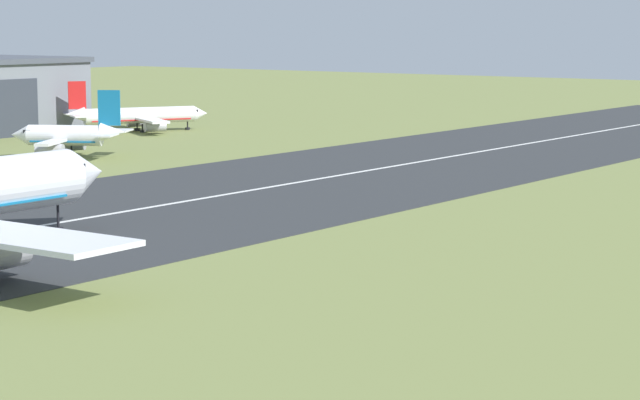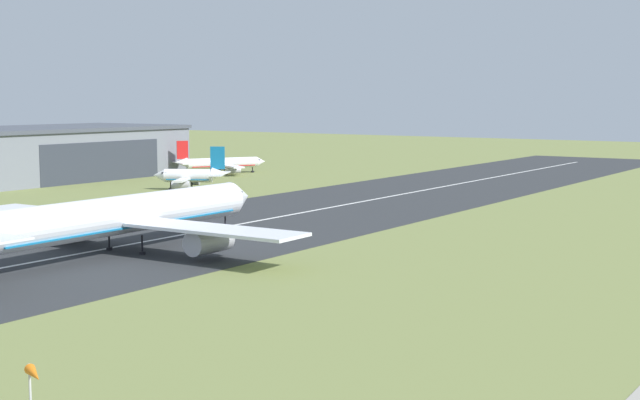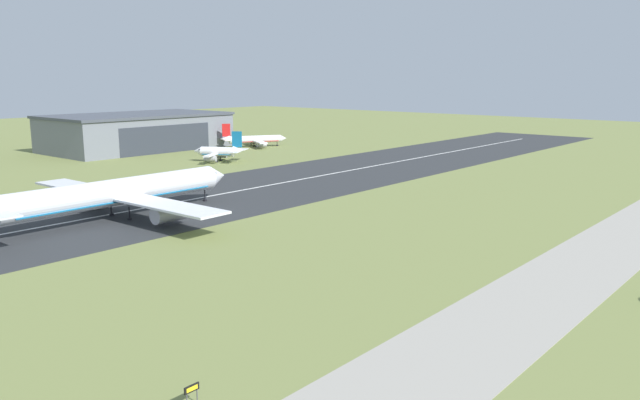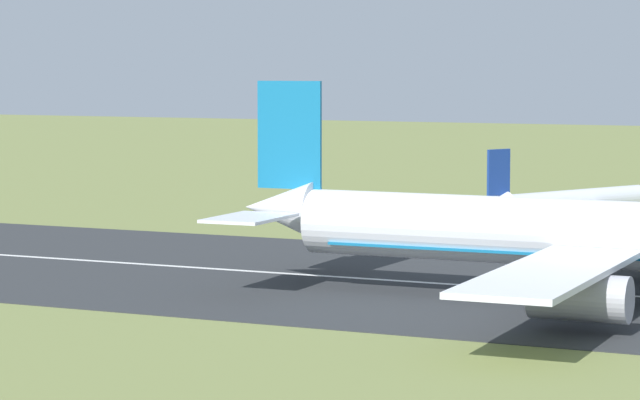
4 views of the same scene
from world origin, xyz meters
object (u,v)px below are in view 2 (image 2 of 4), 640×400
airplane_landing (120,216)px  airplane_parked_centre (190,176)px  windsock_pole (34,379)px  airplane_parked_west (221,163)px

airplane_landing → airplane_parked_centre: (64.61, 46.76, -1.79)m
airplane_parked_centre → windsock_pole: 146.87m
airplane_landing → airplane_parked_west: (100.74, 68.59, -2.08)m
airplane_parked_centre → windsock_pole: size_ratio=3.26×
airplane_landing → airplane_parked_west: bearing=34.2°
airplane_landing → airplane_parked_centre: bearing=35.9°
airplane_parked_centre → windsock_pole: bearing=-141.0°
airplane_parked_west → airplane_parked_centre: (-36.13, -21.83, 0.29)m
airplane_landing → airplane_parked_centre: size_ratio=3.07×
windsock_pole → airplane_landing: bearing=42.7°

